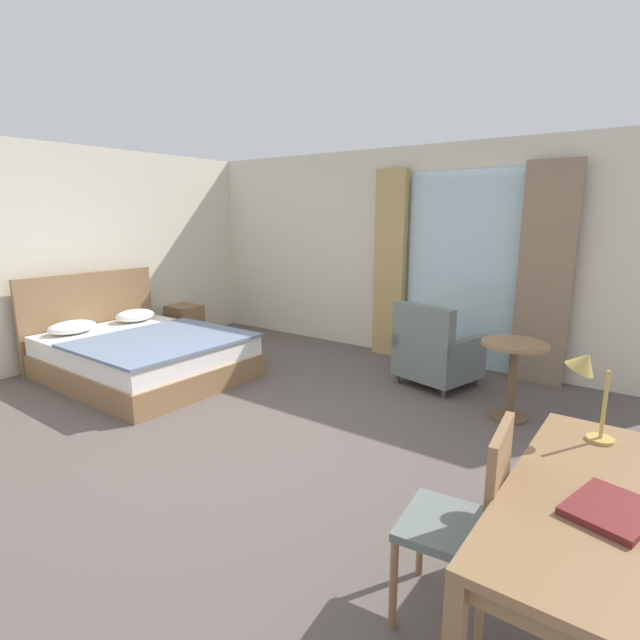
{
  "coord_description": "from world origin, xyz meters",
  "views": [
    {
      "loc": [
        2.81,
        -2.65,
        1.78
      ],
      "look_at": [
        0.39,
        0.66,
        0.89
      ],
      "focal_mm": 27.49,
      "sensor_mm": 36.0,
      "label": 1
    }
  ],
  "objects_px": {
    "desk_chair": "(469,515)",
    "closed_book": "(611,509)",
    "bed": "(140,353)",
    "writing_desk": "(589,513)",
    "nightstand": "(185,323)",
    "round_cafe_table": "(513,364)",
    "armchair_by_window": "(435,354)",
    "desk_lamp": "(587,373)"
  },
  "relations": [
    {
      "from": "desk_lamp",
      "to": "desk_chair",
      "type": "bearing_deg",
      "value": -117.04
    },
    {
      "from": "bed",
      "to": "writing_desk",
      "type": "xyz_separation_m",
      "value": [
        4.56,
        -1.07,
        0.38
      ]
    },
    {
      "from": "bed",
      "to": "round_cafe_table",
      "type": "relative_size",
      "value": 3.12
    },
    {
      "from": "closed_book",
      "to": "armchair_by_window",
      "type": "relative_size",
      "value": 0.36
    },
    {
      "from": "round_cafe_table",
      "to": "desk_lamp",
      "type": "bearing_deg",
      "value": -66.76
    },
    {
      "from": "bed",
      "to": "desk_lamp",
      "type": "bearing_deg",
      "value": -7.33
    },
    {
      "from": "bed",
      "to": "desk_lamp",
      "type": "relative_size",
      "value": 4.97
    },
    {
      "from": "desk_chair",
      "to": "armchair_by_window",
      "type": "relative_size",
      "value": 1.06
    },
    {
      "from": "desk_lamp",
      "to": "nightstand",
      "type": "bearing_deg",
      "value": 160.32
    },
    {
      "from": "writing_desk",
      "to": "round_cafe_table",
      "type": "distance_m",
      "value": 2.47
    },
    {
      "from": "bed",
      "to": "round_cafe_table",
      "type": "distance_m",
      "value": 3.87
    },
    {
      "from": "closed_book",
      "to": "bed",
      "type": "bearing_deg",
      "value": -179.73
    },
    {
      "from": "bed",
      "to": "nightstand",
      "type": "relative_size",
      "value": 4.37
    },
    {
      "from": "closed_book",
      "to": "nightstand",
      "type": "bearing_deg",
      "value": 170.11
    },
    {
      "from": "desk_lamp",
      "to": "closed_book",
      "type": "bearing_deg",
      "value": -72.44
    },
    {
      "from": "nightstand",
      "to": "desk_chair",
      "type": "xyz_separation_m",
      "value": [
        5.03,
        -2.51,
        0.27
      ]
    },
    {
      "from": "nightstand",
      "to": "desk_lamp",
      "type": "bearing_deg",
      "value": -19.68
    },
    {
      "from": "armchair_by_window",
      "to": "round_cafe_table",
      "type": "relative_size",
      "value": 1.27
    },
    {
      "from": "nightstand",
      "to": "writing_desk",
      "type": "relative_size",
      "value": 0.34
    },
    {
      "from": "writing_desk",
      "to": "round_cafe_table",
      "type": "xyz_separation_m",
      "value": [
        -0.89,
        2.3,
        -0.14
      ]
    },
    {
      "from": "closed_book",
      "to": "round_cafe_table",
      "type": "distance_m",
      "value": 2.61
    },
    {
      "from": "nightstand",
      "to": "armchair_by_window",
      "type": "distance_m",
      "value": 3.69
    },
    {
      "from": "bed",
      "to": "desk_chair",
      "type": "xyz_separation_m",
      "value": [
        4.13,
        -1.17,
        0.26
      ]
    },
    {
      "from": "nightstand",
      "to": "desk_lamp",
      "type": "distance_m",
      "value": 5.73
    },
    {
      "from": "desk_chair",
      "to": "closed_book",
      "type": "distance_m",
      "value": 0.55
    },
    {
      "from": "desk_chair",
      "to": "round_cafe_table",
      "type": "height_order",
      "value": "desk_chair"
    },
    {
      "from": "writing_desk",
      "to": "desk_lamp",
      "type": "relative_size",
      "value": 3.32
    },
    {
      "from": "desk_chair",
      "to": "desk_lamp",
      "type": "height_order",
      "value": "desk_lamp"
    },
    {
      "from": "closed_book",
      "to": "desk_chair",
      "type": "bearing_deg",
      "value": -166.84
    },
    {
      "from": "desk_chair",
      "to": "closed_book",
      "type": "height_order",
      "value": "desk_chair"
    },
    {
      "from": "bed",
      "to": "nightstand",
      "type": "height_order",
      "value": "bed"
    },
    {
      "from": "bed",
      "to": "armchair_by_window",
      "type": "relative_size",
      "value": 2.46
    },
    {
      "from": "desk_lamp",
      "to": "closed_book",
      "type": "distance_m",
      "value": 0.71
    },
    {
      "from": "bed",
      "to": "round_cafe_table",
      "type": "xyz_separation_m",
      "value": [
        3.66,
        1.23,
        0.24
      ]
    },
    {
      "from": "nightstand",
      "to": "desk_chair",
      "type": "relative_size",
      "value": 0.53
    },
    {
      "from": "writing_desk",
      "to": "round_cafe_table",
      "type": "relative_size",
      "value": 2.08
    },
    {
      "from": "desk_chair",
      "to": "closed_book",
      "type": "relative_size",
      "value": 2.97
    },
    {
      "from": "bed",
      "to": "desk_chair",
      "type": "relative_size",
      "value": 2.31
    },
    {
      "from": "nightstand",
      "to": "round_cafe_table",
      "type": "height_order",
      "value": "round_cafe_table"
    },
    {
      "from": "desk_chair",
      "to": "armchair_by_window",
      "type": "height_order",
      "value": "desk_chair"
    },
    {
      "from": "desk_lamp",
      "to": "armchair_by_window",
      "type": "height_order",
      "value": "desk_lamp"
    },
    {
      "from": "nightstand",
      "to": "armchair_by_window",
      "type": "xyz_separation_m",
      "value": [
        3.68,
        0.3,
        0.1
      ]
    }
  ]
}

